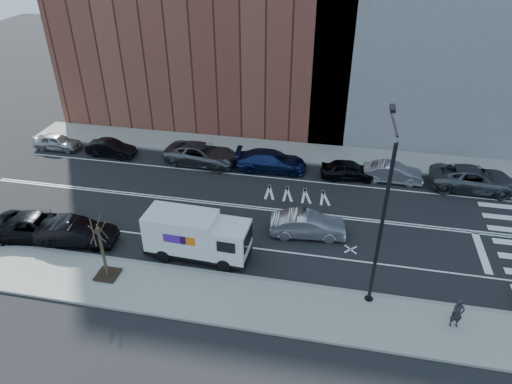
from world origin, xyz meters
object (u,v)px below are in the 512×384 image
at_px(driving_sedan, 308,225).
at_px(far_parked_b, 111,148).
at_px(pedestrian, 457,313).
at_px(far_parked_a, 57,142).
at_px(fedex_van, 196,235).

bearing_deg(driving_sedan, far_parked_b, 59.41).
bearing_deg(far_parked_b, pedestrian, -116.03).
xyz_separation_m(far_parked_a, driving_sedan, (21.91, -7.94, 0.09)).
bearing_deg(pedestrian, far_parked_a, 145.74).
distance_m(fedex_van, driving_sedan, 6.90).
bearing_deg(fedex_van, pedestrian, -9.36).
relative_size(fedex_van, far_parked_a, 1.56).
bearing_deg(fedex_van, driving_sedan, 30.37).
distance_m(far_parked_a, far_parked_b, 5.02).
height_order(fedex_van, driving_sedan, fedex_van).
relative_size(far_parked_b, pedestrian, 2.48).
xyz_separation_m(far_parked_b, pedestrian, (24.57, -13.73, 0.30)).
height_order(fedex_van, pedestrian, fedex_van).
xyz_separation_m(far_parked_a, far_parked_b, (5.01, -0.26, -0.00)).
height_order(far_parked_b, driving_sedan, driving_sedan).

